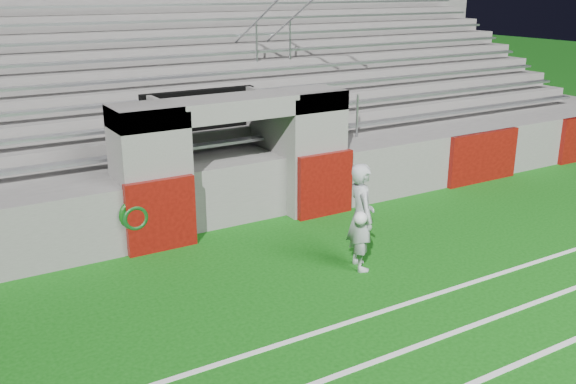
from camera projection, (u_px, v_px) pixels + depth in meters
ground at (335, 288)px, 10.32m from camera, size 90.00×90.00×0.00m
stadium_structure at (156, 115)px, 16.34m from camera, size 26.00×8.48×5.42m
goalkeeper_with_ball at (361, 217)px, 10.80m from camera, size 0.64×0.78×1.86m
hose_coil at (135, 216)px, 11.34m from camera, size 0.56×0.15×0.58m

